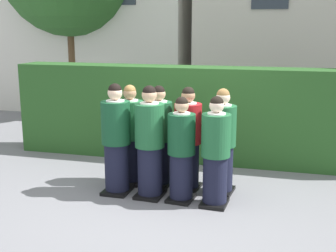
% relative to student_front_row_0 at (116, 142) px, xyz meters
% --- Properties ---
extents(ground_plane, '(60.00, 60.00, 0.00)m').
position_rel_student_front_row_0_xyz_m(ground_plane, '(0.76, -0.05, -0.81)').
color(ground_plane, slate).
extents(student_front_row_0, '(0.44, 0.49, 1.69)m').
position_rel_student_front_row_0_xyz_m(student_front_row_0, '(0.00, 0.00, 0.00)').
color(student_front_row_0, black).
rests_on(student_front_row_0, ground).
extents(student_front_row_1, '(0.44, 0.50, 1.69)m').
position_rel_student_front_row_0_xyz_m(student_front_row_1, '(0.54, -0.03, -0.00)').
color(student_front_row_1, black).
rests_on(student_front_row_1, ground).
extents(student_front_row_2, '(0.40, 0.51, 1.55)m').
position_rel_student_front_row_0_xyz_m(student_front_row_2, '(1.03, -0.06, -0.07)').
color(student_front_row_2, black).
rests_on(student_front_row_2, ground).
extents(student_front_row_3, '(0.41, 0.51, 1.58)m').
position_rel_student_front_row_0_xyz_m(student_front_row_3, '(1.53, -0.10, -0.06)').
color(student_front_row_3, black).
rests_on(student_front_row_3, ground).
extents(student_rear_row_0, '(0.42, 0.47, 1.61)m').
position_rel_student_front_row_0_xyz_m(student_rear_row_0, '(0.06, 0.48, -0.04)').
color(student_rear_row_0, black).
rests_on(student_rear_row_0, ground).
extents(student_rear_row_1, '(0.42, 0.53, 1.62)m').
position_rel_student_front_row_0_xyz_m(student_rear_row_1, '(0.53, 0.48, -0.04)').
color(student_rear_row_1, black).
rests_on(student_rear_row_1, ground).
extents(student_in_red_blazer, '(0.42, 0.50, 1.62)m').
position_rel_student_front_row_0_xyz_m(student_in_red_blazer, '(1.01, 0.43, -0.03)').
color(student_in_red_blazer, black).
rests_on(student_in_red_blazer, ground).
extents(student_rear_row_3, '(0.42, 0.53, 1.62)m').
position_rel_student_front_row_0_xyz_m(student_rear_row_3, '(1.54, 0.41, -0.04)').
color(student_rear_row_3, black).
rests_on(student_rear_row_3, ground).
extents(hedge, '(7.00, 0.70, 1.78)m').
position_rel_student_front_row_0_xyz_m(hedge, '(0.76, 2.05, 0.08)').
color(hedge, '#285623').
rests_on(hedge, ground).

